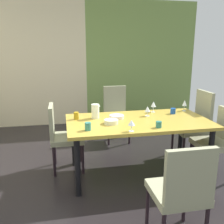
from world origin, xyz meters
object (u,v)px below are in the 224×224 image
wine_glass_corner (153,104)px  dining_table (138,126)px  serving_bowl_near_shelf (111,122)px  cup_west (88,126)px  chair_right_near (218,139)px  chair_right_far (196,123)px  cup_rear (76,116)px  wine_glass_east (185,103)px  serving_bowl_south (117,117)px  cup_near_window (159,124)px  cup_front (173,111)px  wine_glass_left (132,123)px  chair_left_far (62,134)px  pitcher_center (95,111)px  wine_glass_north (148,109)px  chair_head_near (181,190)px  chair_head_far (116,111)px

wine_glass_corner → dining_table: bearing=-133.0°
serving_bowl_near_shelf → cup_west: size_ratio=1.94×
chair_right_near → chair_right_far: (0.01, 0.59, 0.05)m
cup_rear → cup_west: bearing=-77.9°
wine_glass_east → serving_bowl_south: wine_glass_east is taller
cup_rear → cup_near_window: (0.94, -0.55, -0.01)m
chair_right_far → cup_front: bearing=99.5°
wine_glass_left → cup_west: size_ratio=1.45×
wine_glass_corner → cup_west: bearing=-147.7°
cup_rear → cup_front: bearing=1.0°
chair_left_far → cup_west: 0.71m
chair_left_far → cup_front: (1.59, -0.07, 0.26)m
chair_right_near → wine_glass_corner: chair_right_near is taller
wine_glass_east → chair_right_near: bearing=-74.7°
chair_right_far → cup_near_window: 1.11m
pitcher_center → wine_glass_left: bearing=-62.3°
wine_glass_corner → wine_glass_north: bearing=-129.2°
chair_head_near → wine_glass_east: chair_head_near is taller
chair_left_far → serving_bowl_south: 0.80m
chair_right_far → cup_front: 0.48m
serving_bowl_near_shelf → wine_glass_left: bearing=-62.8°
dining_table → serving_bowl_south: 0.31m
chair_right_far → cup_rear: size_ratio=10.69×
serving_bowl_near_shelf → cup_west: bearing=-147.4°
chair_right_far → wine_glass_east: (-0.19, 0.05, 0.30)m
chair_left_far → chair_right_far: 2.02m
wine_glass_north → cup_front: 0.41m
serving_bowl_south → chair_head_far: bearing=78.3°
dining_table → wine_glass_east: size_ratio=11.16×
chair_right_far → cup_front: size_ratio=13.24×
wine_glass_east → pitcher_center: 1.38m
serving_bowl_south → cup_front: size_ratio=2.50×
dining_table → wine_glass_left: 0.51m
dining_table → wine_glass_left: (-0.21, -0.42, 0.18)m
cup_rear → cup_west: size_ratio=1.07×
cup_rear → cup_west: 0.50m
wine_glass_north → cup_west: bearing=-152.3°
dining_table → wine_glass_corner: bearing=47.0°
cup_front → chair_head_far: bearing=118.4°
wine_glass_corner → serving_bowl_near_shelf: size_ratio=0.90×
chair_left_far → serving_bowl_near_shelf: bearing=58.1°
chair_head_near → cup_near_window: (0.18, 0.98, 0.26)m
wine_glass_north → cup_front: (0.41, 0.05, -0.06)m
serving_bowl_south → cup_west: size_ratio=2.16×
wine_glass_north → cup_west: wine_glass_north is taller
wine_glass_east → wine_glass_left: size_ratio=1.26×
chair_head_far → wine_glass_corner: 1.08m
dining_table → chair_head_far: bearing=90.6°
wine_glass_north → dining_table: bearing=-136.9°
dining_table → serving_bowl_near_shelf: (-0.38, -0.09, 0.11)m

